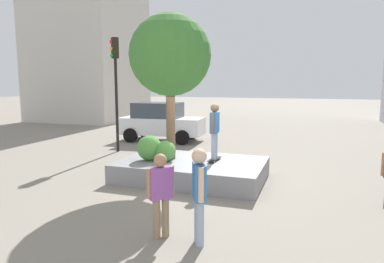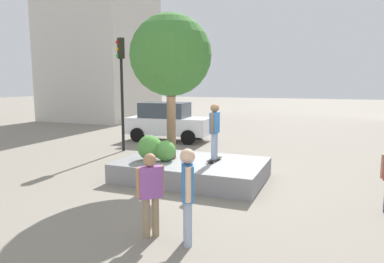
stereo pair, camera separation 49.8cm
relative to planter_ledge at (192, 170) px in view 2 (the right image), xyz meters
name	(u,v)px [view 2 (the right image)]	position (x,y,z in m)	size (l,w,h in m)	color
ground_plane	(204,178)	(0.33, 0.20, -0.29)	(120.00, 120.00, 0.00)	gray
planter_ledge	(192,170)	(0.00, 0.00, 0.00)	(4.34, 2.84, 0.57)	gray
plaza_tree	(171,56)	(-0.72, 0.07, 3.45)	(2.48, 2.48, 4.43)	brown
boxwood_shrub	(165,151)	(-0.74, -0.33, 0.60)	(0.63, 0.63, 0.63)	#4C8C3D
hedge_clump	(150,148)	(-1.26, -0.36, 0.67)	(0.77, 0.77, 0.77)	#4C8C3D
skateboard	(214,159)	(0.65, 0.19, 0.34)	(0.26, 0.81, 0.07)	black
skateboarder	(215,127)	(0.65, 0.19, 1.32)	(0.26, 0.57, 1.67)	#8C9EB7
police_car	(168,121)	(-3.85, 6.25, 0.70)	(4.30, 2.20, 1.95)	white
traffic_light_median	(121,75)	(-4.46, 3.06, 2.96)	(0.37, 0.37, 4.79)	black
passerby_with_bag	(150,189)	(0.79, -4.06, 0.65)	(0.43, 0.44, 1.62)	#847056
bystander_watching	(188,190)	(1.55, -4.07, 0.74)	(0.39, 0.55, 1.77)	#8C9EB7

